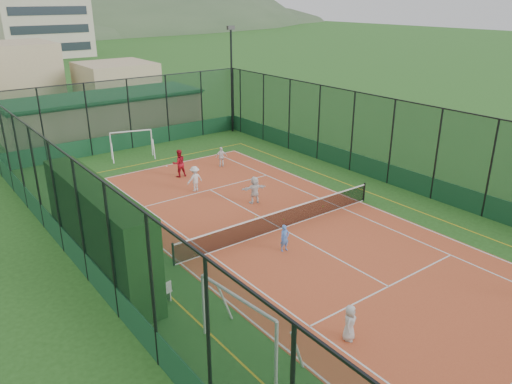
% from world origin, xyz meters
% --- Properties ---
extents(ground, '(300.00, 300.00, 0.00)m').
position_xyz_m(ground, '(0.00, 0.00, 0.00)').
color(ground, '#26551D').
rests_on(ground, ground).
extents(court_slab, '(11.17, 23.97, 0.01)m').
position_xyz_m(court_slab, '(0.00, 0.00, 0.01)').
color(court_slab, '#C0482A').
rests_on(court_slab, ground).
extents(tennis_net, '(11.67, 0.12, 1.06)m').
position_xyz_m(tennis_net, '(0.00, 0.00, 0.53)').
color(tennis_net, black).
rests_on(tennis_net, ground).
extents(perimeter_fence, '(18.12, 34.12, 5.00)m').
position_xyz_m(perimeter_fence, '(0.00, 0.00, 2.50)').
color(perimeter_fence, black).
rests_on(perimeter_fence, ground).
extents(floodlight_ne, '(0.60, 0.26, 8.25)m').
position_xyz_m(floodlight_ne, '(8.60, 16.60, 4.12)').
color(floodlight_ne, black).
rests_on(floodlight_ne, ground).
extents(clubhouse, '(15.20, 7.20, 3.15)m').
position_xyz_m(clubhouse, '(0.00, 22.00, 1.57)').
color(clubhouse, tan).
rests_on(clubhouse, ground).
extents(hedge_left, '(1.28, 8.54, 3.74)m').
position_xyz_m(hedge_left, '(-8.30, 1.21, 1.87)').
color(hedge_left, black).
rests_on(hedge_left, ground).
extents(white_bench, '(1.58, 0.72, 0.86)m').
position_xyz_m(white_bench, '(-7.80, -2.19, 0.43)').
color(white_bench, white).
rests_on(white_bench, ground).
extents(futsal_goal_near, '(3.49, 1.33, 2.19)m').
position_xyz_m(futsal_goal_near, '(-6.92, -6.20, 1.10)').
color(futsal_goal_near, white).
rests_on(futsal_goal_near, ground).
extents(futsal_goal_far, '(2.95, 1.59, 1.83)m').
position_xyz_m(futsal_goal_far, '(-0.92, 14.91, 0.91)').
color(futsal_goal_far, white).
rests_on(futsal_goal_far, ground).
extents(child_near_left, '(0.73, 0.66, 1.26)m').
position_xyz_m(child_near_left, '(-3.55, -7.64, 0.64)').
color(child_near_left, silver).
rests_on(child_near_left, court_slab).
extents(child_near_mid, '(0.46, 0.32, 1.21)m').
position_xyz_m(child_near_mid, '(-1.31, -1.77, 0.62)').
color(child_near_mid, '#5187E7').
rests_on(child_near_mid, court_slab).
extents(child_far_left, '(0.97, 0.58, 1.47)m').
position_xyz_m(child_far_left, '(-0.76, 6.77, 0.74)').
color(child_far_left, white).
rests_on(child_far_left, court_slab).
extents(child_far_right, '(0.83, 0.58, 1.31)m').
position_xyz_m(child_far_right, '(2.86, 9.52, 0.67)').
color(child_far_right, white).
rests_on(child_far_right, court_slab).
extents(child_far_back, '(1.45, 0.76, 1.49)m').
position_xyz_m(child_far_back, '(0.88, 3.33, 0.75)').
color(child_far_back, white).
rests_on(child_far_back, court_slab).
extents(coach, '(0.90, 0.74, 1.72)m').
position_xyz_m(coach, '(-0.28, 9.44, 0.87)').
color(coach, '#AB1222').
rests_on(coach, court_slab).
extents(tennis_balls, '(6.67, 1.17, 0.07)m').
position_xyz_m(tennis_balls, '(0.18, 1.12, 0.04)').
color(tennis_balls, '#CCE033').
rests_on(tennis_balls, court_slab).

